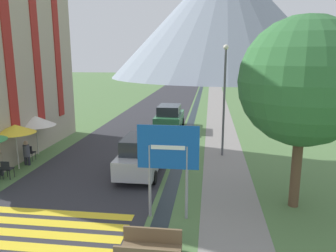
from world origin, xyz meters
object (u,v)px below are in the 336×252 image
object	(u,v)px
footbridge	(149,252)
streetlamp	(224,93)
parked_car_far	(169,117)
cafe_umbrella_rear_white	(36,121)
cafe_chair_near_right	(7,168)
person_seated_near	(26,152)
cafe_chair_far_right	(30,152)
cafe_umbrella_middle_yellow	(15,129)
parked_car_near	(141,155)
road_sign	(168,156)
tree_by_path	(304,82)

from	to	relation	value
footbridge	streetlamp	xyz separation A→B (m)	(2.29, 9.93, 3.28)
parked_car_far	streetlamp	xyz separation A→B (m)	(3.77, -6.37, 2.60)
footbridge	cafe_umbrella_rear_white	distance (m)	12.02
cafe_chair_near_right	streetlamp	xyz separation A→B (m)	(9.74, 4.88, 3.00)
parked_car_far	person_seated_near	size ratio (longest dim) A/B	3.41
cafe_umbrella_rear_white	streetlamp	size ratio (longest dim) A/B	0.37
cafe_chair_far_right	cafe_umbrella_middle_yellow	bearing A→B (deg)	-85.54
person_seated_near	streetlamp	world-z (taller)	streetlamp
parked_car_near	cafe_chair_far_right	xyz separation A→B (m)	(-6.21, 1.01, -0.40)
cafe_chair_far_right	person_seated_near	world-z (taller)	person_seated_near
road_sign	parked_car_far	size ratio (longest dim) A/B	0.75
road_sign	person_seated_near	bearing A→B (deg)	149.79
tree_by_path	footbridge	bearing A→B (deg)	-140.31
person_seated_near	streetlamp	distance (m)	10.71
parked_car_far	cafe_umbrella_rear_white	bearing A→B (deg)	-131.06
parked_car_far	parked_car_near	bearing A→B (deg)	-90.73
streetlamp	parked_car_far	bearing A→B (deg)	120.60
footbridge	person_seated_near	xyz separation A→B (m)	(-7.60, 6.97, 0.47)
cafe_umbrella_middle_yellow	road_sign	bearing A→B (deg)	-26.59
footbridge	cafe_umbrella_middle_yellow	distance (m)	10.17
cafe_chair_far_right	person_seated_near	xyz separation A→B (m)	(0.20, -0.62, 0.19)
cafe_chair_near_right	footbridge	bearing A→B (deg)	-11.45
cafe_umbrella_middle_yellow	person_seated_near	xyz separation A→B (m)	(0.11, 0.58, -1.32)
cafe_chair_far_right	tree_by_path	world-z (taller)	tree_by_path
parked_car_near	cafe_umbrella_middle_yellow	world-z (taller)	cafe_umbrella_middle_yellow
parked_car_near	parked_car_far	xyz separation A→B (m)	(0.12, 9.73, 0.00)
cafe_umbrella_rear_white	streetlamp	world-z (taller)	streetlamp
cafe_umbrella_rear_white	person_seated_near	distance (m)	2.24
road_sign	cafe_chair_far_right	distance (m)	9.68
cafe_umbrella_rear_white	person_seated_near	world-z (taller)	cafe_umbrella_rear_white
cafe_chair_near_right	cafe_umbrella_rear_white	world-z (taller)	cafe_umbrella_rear_white
person_seated_near	tree_by_path	distance (m)	13.26
footbridge	parked_car_near	xyz separation A→B (m)	(-1.60, 6.58, 0.68)
parked_car_far	cafe_umbrella_middle_yellow	xyz separation A→B (m)	(-6.24, -9.92, 1.10)
cafe_chair_far_right	streetlamp	world-z (taller)	streetlamp
cafe_chair_near_right	streetlamp	size ratio (longest dim) A/B	0.14
cafe_umbrella_rear_white	person_seated_near	size ratio (longest dim) A/B	1.74
cafe_umbrella_middle_yellow	footbridge	bearing A→B (deg)	-39.60
parked_car_near	cafe_chair_near_right	distance (m)	6.06
streetlamp	road_sign	bearing A→B (deg)	-105.55
parked_car_near	cafe_umbrella_middle_yellow	size ratio (longest dim) A/B	1.90
parked_car_near	road_sign	bearing A→B (deg)	-66.54
road_sign	streetlamp	distance (m)	7.90
footbridge	cafe_chair_far_right	distance (m)	10.89
parked_car_near	cafe_umbrella_rear_white	xyz separation A→B (m)	(-6.41, 2.22, 1.02)
footbridge	cafe_umbrella_rear_white	xyz separation A→B (m)	(-8.01, 8.80, 1.70)
person_seated_near	cafe_umbrella_rear_white	bearing A→B (deg)	102.57
parked_car_near	parked_car_far	size ratio (longest dim) A/B	0.98
cafe_chair_near_right	cafe_umbrella_rear_white	size ratio (longest dim) A/B	0.39
parked_car_far	road_sign	bearing A→B (deg)	-83.11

